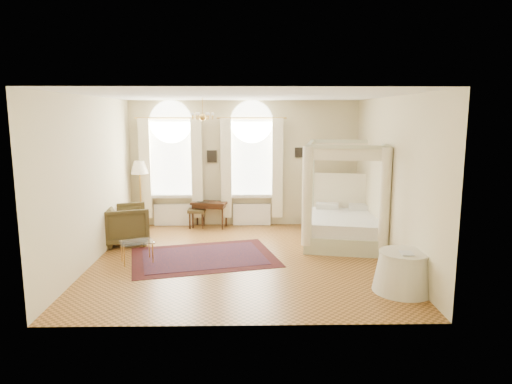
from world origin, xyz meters
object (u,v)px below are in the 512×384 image
at_px(coffee_table, 137,244).
at_px(floor_lamp, 140,171).
at_px(nightstand, 325,218).
at_px(writing_desk, 209,205).
at_px(side_table, 403,272).
at_px(canopy_bed, 344,221).
at_px(armchair, 126,224).
at_px(stool, 197,212).

height_order(coffee_table, floor_lamp, floor_lamp).
bearing_deg(nightstand, writing_desk, 177.66).
height_order(floor_lamp, side_table, floor_lamp).
bearing_deg(nightstand, floor_lamp, 178.53).
height_order(canopy_bed, armchair, canopy_bed).
bearing_deg(coffee_table, armchair, 112.19).
height_order(nightstand, armchair, armchair).
relative_size(writing_desk, floor_lamp, 0.56).
relative_size(canopy_bed, floor_lamp, 1.39).
distance_m(canopy_bed, floor_lamp, 5.33).
distance_m(canopy_bed, writing_desk, 3.58).
bearing_deg(writing_desk, coffee_table, -112.91).
bearing_deg(stool, nightstand, -2.10).
bearing_deg(floor_lamp, writing_desk, -0.00).
relative_size(canopy_bed, side_table, 2.44).
bearing_deg(floor_lamp, coffee_table, -78.82).
height_order(stool, side_table, side_table).
xyz_separation_m(nightstand, coffee_table, (-4.24, -2.76, 0.12)).
bearing_deg(nightstand, stool, 177.90).
bearing_deg(writing_desk, floor_lamp, 180.00).
xyz_separation_m(stool, armchair, (-1.45, -1.48, 0.03)).
relative_size(nightstand, side_table, 0.54).
height_order(armchair, side_table, armchair).
distance_m(stool, floor_lamp, 1.81).
bearing_deg(nightstand, canopy_bed, -82.52).
relative_size(armchair, side_table, 0.98).
bearing_deg(floor_lamp, side_table, -39.61).
xyz_separation_m(nightstand, side_table, (0.59, -4.35, 0.07)).
bearing_deg(stool, side_table, -48.52).
bearing_deg(floor_lamp, stool, 0.00).
distance_m(nightstand, floor_lamp, 4.97).
height_order(canopy_bed, coffee_table, canopy_bed).
xyz_separation_m(canopy_bed, writing_desk, (-3.21, 1.57, 0.05)).
height_order(writing_desk, side_table, writing_desk).
bearing_deg(canopy_bed, armchair, 179.02).
distance_m(nightstand, side_table, 4.39).
xyz_separation_m(nightstand, writing_desk, (-3.02, 0.12, 0.32)).
bearing_deg(nightstand, armchair, -164.20).
height_order(canopy_bed, floor_lamp, canopy_bed).
distance_m(stool, side_table, 5.96).
distance_m(canopy_bed, armchair, 5.00).
height_order(nightstand, side_table, side_table).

